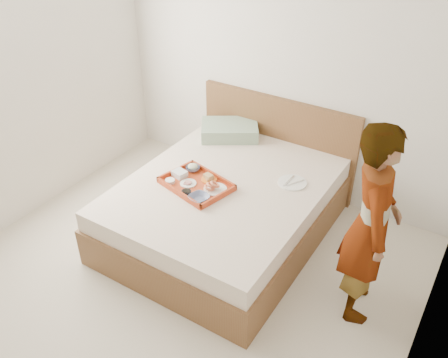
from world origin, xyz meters
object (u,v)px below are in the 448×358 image
bed (225,208)px  dinner_plate (292,183)px  tray (196,184)px  person (371,225)px

bed → dinner_plate: (0.48, 0.31, 0.27)m
dinner_plate → bed: bearing=-147.3°
tray → person: bearing=12.4°
dinner_plate → person: person is taller
bed → tray: tray is taller
tray → dinner_plate: 0.82m
bed → person: 1.39m
dinner_plate → person: size_ratio=0.16×
bed → dinner_plate: size_ratio=8.12×
tray → person: 1.49m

